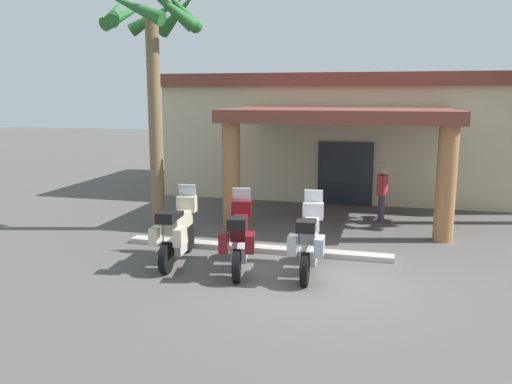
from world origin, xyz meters
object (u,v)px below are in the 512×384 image
motorcycle_maroon (239,237)px  pedestrian (382,190)px  motorcycle_cream (177,231)px  motorcycle_silver (309,240)px  palm_tree_roadside (153,46)px  motel_building (353,132)px

motorcycle_maroon → pedestrian: size_ratio=1.36×
motorcycle_cream → motorcycle_maroon: same height
pedestrian → motorcycle_silver: bearing=-119.6°
motorcycle_silver → palm_tree_roadside: palm_tree_roadside is taller
motel_building → motorcycle_silver: motel_building is taller
motel_building → pedestrian: bearing=-77.1°
motel_building → motorcycle_maroon: 10.69m
motel_building → pedestrian: (1.28, -5.35, -1.28)m
motorcycle_maroon → palm_tree_roadside: size_ratio=0.34×
motorcycle_cream → palm_tree_roadside: bearing=27.3°
motel_building → motorcycle_maroon: bearing=-98.7°
motorcycle_maroon → pedestrian: bearing=-40.9°
motel_building → motorcycle_silver: 10.44m
motorcycle_silver → motel_building: bearing=-3.5°
pedestrian → motorcycle_maroon: bearing=-133.2°
motorcycle_silver → motorcycle_maroon: bearing=92.4°
motel_building → motorcycle_maroon: size_ratio=6.16×
pedestrian → palm_tree_roadside: 7.49m
motorcycle_cream → pedestrian: 6.55m
motorcycle_cream → motorcycle_maroon: 1.46m
motorcycle_cream → palm_tree_roadside: palm_tree_roadside is taller
motorcycle_cream → motel_building: bearing=-21.3°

